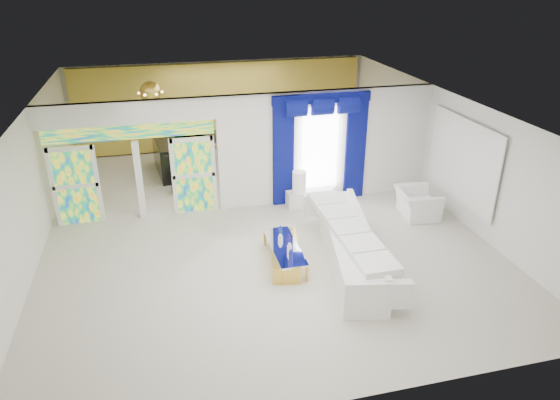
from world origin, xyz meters
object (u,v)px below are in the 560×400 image
object	(u,v)px
white_sofa	(349,246)
coffee_table	(285,254)
armchair	(417,203)
console_table	(310,198)
grand_piano	(183,155)

from	to	relation	value
white_sofa	coffee_table	world-z (taller)	white_sofa
white_sofa	armchair	world-z (taller)	white_sofa
coffee_table	armchair	size ratio (longest dim) A/B	1.59
coffee_table	console_table	distance (m)	2.98
coffee_table	white_sofa	bearing A→B (deg)	-12.53
armchair	grand_piano	size ratio (longest dim) A/B	0.53
white_sofa	armchair	bearing A→B (deg)	45.03
grand_piano	armchair	bearing A→B (deg)	-45.27
console_table	armchair	distance (m)	2.78
console_table	grand_piano	distance (m)	4.58
console_table	coffee_table	bearing A→B (deg)	-117.45
white_sofa	console_table	xyz separation A→B (m)	(0.02, 2.94, -0.18)
coffee_table	grand_piano	bearing A→B (deg)	106.18
armchair	grand_piano	world-z (taller)	grand_piano
armchair	grand_piano	distance (m)	7.25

